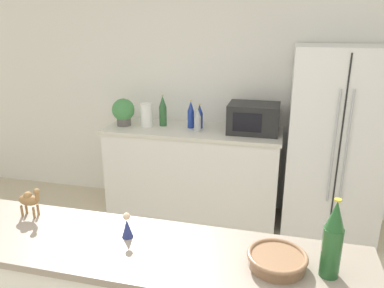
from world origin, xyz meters
TOP-DOWN VIEW (x-y plane):
  - wall_back at (0.00, 2.73)m, footprint 8.00×0.06m
  - back_counter at (-0.25, 2.40)m, footprint 1.76×0.63m
  - refrigerator at (1.08, 2.35)m, footprint 0.83×0.69m
  - potted_plant at (-0.98, 2.35)m, footprint 0.23×0.23m
  - paper_towel_roll at (-0.73, 2.37)m, footprint 0.12×0.12m
  - microwave at (0.34, 2.42)m, footprint 0.48×0.37m
  - back_bottle_0 at (-0.19, 2.33)m, footprint 0.07×0.07m
  - back_bottle_1 at (-0.28, 2.43)m, footprint 0.07×0.07m
  - back_bottle_2 at (-0.20, 2.44)m, footprint 0.06×0.06m
  - back_bottle_3 at (-0.58, 2.44)m, footprint 0.08×0.08m
  - wine_bottle at (0.84, 0.30)m, footprint 0.08×0.08m
  - fruit_bowl at (0.63, 0.30)m, footprint 0.26×0.26m
  - camel_figurine at (-0.67, 0.43)m, footprint 0.13×0.06m
  - wise_man_figurine_blue at (-0.08, 0.36)m, footprint 0.06×0.06m

SIDE VIEW (x-z plane):
  - back_counter at x=-0.25m, z-range 0.00..0.93m
  - refrigerator at x=1.08m, z-range 0.00..1.76m
  - fruit_bowl at x=0.63m, z-range 0.96..1.03m
  - wise_man_figurine_blue at x=-0.08m, z-range 0.95..1.08m
  - back_bottle_0 at x=-0.19m, z-range 0.93..1.16m
  - back_bottle_2 at x=-0.20m, z-range 0.93..1.17m
  - paper_towel_roll at x=-0.73m, z-range 0.93..1.17m
  - camel_figurine at x=-0.67m, z-range 0.97..1.14m
  - back_bottle_1 at x=-0.28m, z-range 0.93..1.21m
  - microwave at x=0.34m, z-range 0.93..1.21m
  - potted_plant at x=-0.98m, z-range 0.94..1.22m
  - back_bottle_3 at x=-0.58m, z-range 0.93..1.24m
  - wine_bottle at x=0.84m, z-range 0.95..1.30m
  - wall_back at x=0.00m, z-range 0.00..2.55m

